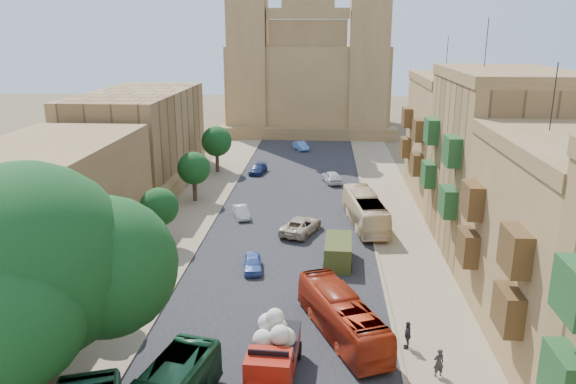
# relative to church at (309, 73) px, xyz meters

# --- Properties ---
(road_surface) EXTENTS (14.00, 140.00, 0.01)m
(road_surface) POSITION_rel_church_xyz_m (0.00, -48.61, -9.51)
(road_surface) COLOR black
(road_surface) RESTS_ON ground
(sidewalk_east) EXTENTS (5.00, 140.00, 0.01)m
(sidewalk_east) POSITION_rel_church_xyz_m (9.50, -48.61, -9.51)
(sidewalk_east) COLOR #827155
(sidewalk_east) RESTS_ON ground
(sidewalk_west) EXTENTS (5.00, 140.00, 0.01)m
(sidewalk_west) POSITION_rel_church_xyz_m (-9.50, -48.61, -9.51)
(sidewalk_west) COLOR #827155
(sidewalk_west) RESTS_ON ground
(kerb_east) EXTENTS (0.25, 140.00, 0.12)m
(kerb_east) POSITION_rel_church_xyz_m (7.00, -48.61, -9.46)
(kerb_east) COLOR #827155
(kerb_east) RESTS_ON ground
(kerb_west) EXTENTS (0.25, 140.00, 0.12)m
(kerb_west) POSITION_rel_church_xyz_m (-7.00, -48.61, -9.46)
(kerb_west) COLOR #827155
(kerb_west) RESTS_ON ground
(townhouse_b) EXTENTS (9.00, 14.00, 14.90)m
(townhouse_b) POSITION_rel_church_xyz_m (15.95, -67.61, -3.86)
(townhouse_b) COLOR olive
(townhouse_b) RESTS_ON ground
(townhouse_c) EXTENTS (9.00, 14.00, 17.40)m
(townhouse_c) POSITION_rel_church_xyz_m (15.95, -53.61, -2.61)
(townhouse_c) COLOR olive
(townhouse_c) RESTS_ON ground
(townhouse_d) EXTENTS (9.00, 14.00, 15.90)m
(townhouse_d) POSITION_rel_church_xyz_m (15.95, -39.61, -3.36)
(townhouse_d) COLOR olive
(townhouse_d) RESTS_ON ground
(west_wall) EXTENTS (1.00, 40.00, 1.80)m
(west_wall) POSITION_rel_church_xyz_m (-12.50, -58.61, -8.62)
(west_wall) COLOR olive
(west_wall) RESTS_ON ground
(west_building_low) EXTENTS (10.00, 28.00, 8.40)m
(west_building_low) POSITION_rel_church_xyz_m (-18.00, -60.61, -5.32)
(west_building_low) COLOR brown
(west_building_low) RESTS_ON ground
(west_building_mid) EXTENTS (10.00, 22.00, 10.00)m
(west_building_mid) POSITION_rel_church_xyz_m (-18.00, -34.61, -4.52)
(west_building_mid) COLOR olive
(west_building_mid) RESTS_ON ground
(church) EXTENTS (28.00, 22.50, 36.30)m
(church) POSITION_rel_church_xyz_m (0.00, 0.00, 0.00)
(church) COLOR olive
(church) RESTS_ON ground
(ficus_tree) EXTENTS (11.41, 10.49, 11.41)m
(ficus_tree) POSITION_rel_church_xyz_m (-9.40, -74.61, -2.77)
(ficus_tree) COLOR #36291B
(ficus_tree) RESTS_ON ground
(street_tree_a) EXTENTS (3.10, 3.10, 4.76)m
(street_tree_a) POSITION_rel_church_xyz_m (-10.00, -66.61, -6.33)
(street_tree_a) COLOR #36291B
(street_tree_a) RESTS_ON ground
(street_tree_b) EXTENTS (3.06, 3.06, 4.70)m
(street_tree_b) POSITION_rel_church_xyz_m (-10.00, -54.61, -6.37)
(street_tree_b) COLOR #36291B
(street_tree_b) RESTS_ON ground
(street_tree_c) EXTENTS (3.25, 3.25, 4.99)m
(street_tree_c) POSITION_rel_church_xyz_m (-10.00, -42.61, -6.17)
(street_tree_c) COLOR #36291B
(street_tree_c) RESTS_ON ground
(street_tree_d) EXTENTS (3.61, 3.61, 5.56)m
(street_tree_d) POSITION_rel_church_xyz_m (-10.00, -30.61, -5.79)
(street_tree_d) COLOR #36291B
(street_tree_d) RESTS_ON ground
(red_truck) EXTENTS (2.62, 6.01, 3.44)m
(red_truck) POSITION_rel_church_xyz_m (0.55, -72.09, -8.00)
(red_truck) COLOR #9C190C
(red_truck) RESTS_ON ground
(olive_pickup) EXTENTS (2.16, 4.47, 1.82)m
(olive_pickup) POSITION_rel_church_xyz_m (4.00, -57.38, -8.63)
(olive_pickup) COLOR #3D481B
(olive_pickup) RESTS_ON ground
(bus_red_east) EXTENTS (5.28, 8.98, 2.47)m
(bus_red_east) POSITION_rel_church_xyz_m (4.00, -67.63, -8.28)
(bus_red_east) COLOR #AB2B12
(bus_red_east) RESTS_ON ground
(bus_cream_east) EXTENTS (3.64, 10.18, 2.77)m
(bus_cream_east) POSITION_rel_church_xyz_m (6.50, -48.88, -8.13)
(bus_cream_east) COLOR beige
(bus_cream_east) RESTS_ON ground
(car_blue_a) EXTENTS (1.71, 3.33, 1.09)m
(car_blue_a) POSITION_rel_church_xyz_m (-2.10, -59.05, -8.97)
(car_blue_a) COLOR #4E6FC2
(car_blue_a) RESTS_ON ground
(car_white_a) EXTENTS (2.12, 3.46, 1.08)m
(car_white_a) POSITION_rel_church_xyz_m (-4.61, -47.48, -8.98)
(car_white_a) COLOR silver
(car_white_a) RESTS_ON ground
(car_cream) EXTENTS (3.84, 5.44, 1.38)m
(car_cream) POSITION_rel_church_xyz_m (1.00, -51.23, -8.83)
(car_cream) COLOR #BFA990
(car_cream) RESTS_ON ground
(car_dkblue) EXTENTS (2.15, 3.99, 1.10)m
(car_dkblue) POSITION_rel_church_xyz_m (-5.00, -31.12, -8.97)
(car_dkblue) COLOR navy
(car_dkblue) RESTS_ON ground
(car_white_b) EXTENTS (2.56, 4.28, 1.37)m
(car_white_b) POSITION_rel_church_xyz_m (3.74, -34.80, -8.83)
(car_white_b) COLOR silver
(car_white_b) RESTS_ON ground
(car_blue_b) EXTENTS (2.59, 3.86, 1.20)m
(car_blue_b) POSITION_rel_church_xyz_m (-0.50, -17.18, -8.91)
(car_blue_b) COLOR #4D77CB
(car_blue_b) RESTS_ON ground
(pedestrian_a) EXTENTS (0.63, 0.51, 1.51)m
(pedestrian_a) POSITION_rel_church_xyz_m (8.67, -71.13, -8.76)
(pedestrian_a) COLOR #292729
(pedestrian_a) RESTS_ON ground
(pedestrian_c) EXTENTS (0.52, 0.97, 1.57)m
(pedestrian_c) POSITION_rel_church_xyz_m (7.50, -68.63, -8.73)
(pedestrian_c) COLOR #303032
(pedestrian_c) RESTS_ON ground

